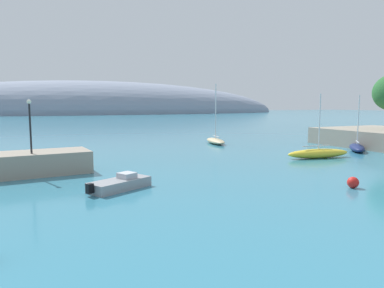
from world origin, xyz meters
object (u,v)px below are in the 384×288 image
at_px(sailboat_navy_outer_mooring, 357,147).
at_px(mooring_buoy_red, 353,182).
at_px(harbor_lamp_post, 30,121).
at_px(sailboat_sand_mid_mooring, 215,140).
at_px(motorboat_grey_foreground, 120,184).
at_px(sailboat_yellow_near_shore, 318,153).

xyz_separation_m(sailboat_navy_outer_mooring, mooring_buoy_red, (-17.55, -14.71, -0.09)).
bearing_deg(sailboat_navy_outer_mooring, harbor_lamp_post, 133.03).
distance_m(sailboat_sand_mid_mooring, motorboat_grey_foreground, 31.26).
height_order(sailboat_yellow_near_shore, motorboat_grey_foreground, sailboat_yellow_near_shore).
bearing_deg(sailboat_yellow_near_shore, harbor_lamp_post, -175.95).
bearing_deg(motorboat_grey_foreground, harbor_lamp_post, 99.53).
relative_size(sailboat_yellow_near_shore, motorboat_grey_foreground, 1.59).
distance_m(sailboat_yellow_near_shore, sailboat_navy_outer_mooring, 9.38).
distance_m(motorboat_grey_foreground, mooring_buoy_red, 17.02).
xyz_separation_m(motorboat_grey_foreground, mooring_buoy_red, (15.63, -6.74, 0.01)).
relative_size(sailboat_sand_mid_mooring, motorboat_grey_foreground, 1.84).
distance_m(sailboat_sand_mid_mooring, harbor_lamp_post, 30.93).
height_order(sailboat_navy_outer_mooring, mooring_buoy_red, sailboat_navy_outer_mooring).
bearing_deg(sailboat_navy_outer_mooring, sailboat_yellow_near_shore, 148.00).
height_order(sailboat_sand_mid_mooring, harbor_lamp_post, sailboat_sand_mid_mooring).
height_order(motorboat_grey_foreground, mooring_buoy_red, motorboat_grey_foreground).
relative_size(sailboat_navy_outer_mooring, motorboat_grey_foreground, 1.46).
height_order(sailboat_yellow_near_shore, sailboat_navy_outer_mooring, sailboat_navy_outer_mooring).
distance_m(sailboat_yellow_near_shore, motorboat_grey_foreground, 24.76).
xyz_separation_m(sailboat_yellow_near_shore, motorboat_grey_foreground, (-24.14, -5.49, -0.15)).
bearing_deg(harbor_lamp_post, sailboat_sand_mid_mooring, 31.07).
bearing_deg(mooring_buoy_red, sailboat_sand_mid_mooring, 80.76).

